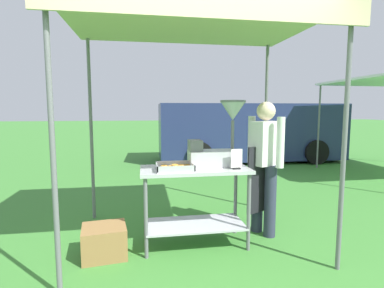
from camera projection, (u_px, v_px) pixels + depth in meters
name	position (u px, v px, depth m)	size (l,w,h in m)	color
ground_plane	(159.00, 165.00, 8.34)	(70.00, 70.00, 0.00)	#3D7F33
stall_canopy	(194.00, 28.00, 3.23)	(2.71, 1.99, 2.50)	slate
donut_cart	(195.00, 190.00, 3.33)	(1.19, 0.57, 0.88)	#B7B7BC
donut_tray	(175.00, 168.00, 3.19)	(0.39, 0.33, 0.07)	#B7B7BC
donut_fryer	(219.00, 141.00, 3.38)	(0.64, 0.28, 0.74)	#B7B7BC
menu_sign	(237.00, 161.00, 3.23)	(0.13, 0.05, 0.22)	black
vendor	(264.00, 161.00, 3.60)	(0.46, 0.51, 1.61)	#2D3347
supply_crate	(104.00, 241.00, 3.11)	(0.49, 0.45, 0.32)	olive
van_navy	(248.00, 131.00, 9.02)	(5.36, 2.18, 1.69)	navy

